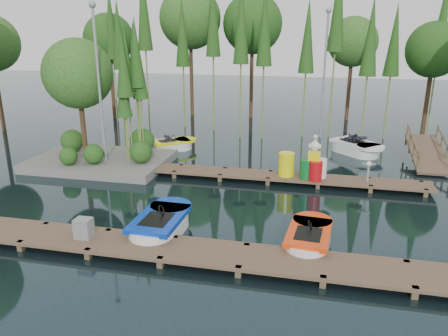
% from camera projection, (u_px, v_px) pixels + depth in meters
% --- Properties ---
extents(ground_plane, '(90.00, 90.00, 0.00)m').
position_uv_depth(ground_plane, '(208.00, 199.00, 16.59)').
color(ground_plane, '#1B2E33').
extents(near_dock, '(18.00, 1.50, 0.50)m').
position_uv_depth(near_dock, '(168.00, 249.00, 12.34)').
color(near_dock, brown).
rests_on(near_dock, ground).
extents(far_dock, '(15.00, 1.20, 0.50)m').
position_uv_depth(far_dock, '(246.00, 174.00, 18.63)').
color(far_dock, brown).
rests_on(far_dock, ground).
extents(island, '(6.20, 4.20, 6.75)m').
position_uv_depth(island, '(93.00, 97.00, 19.99)').
color(island, slate).
rests_on(island, ground).
extents(tree_screen, '(34.42, 18.53, 10.31)m').
position_uv_depth(tree_screen, '(219.00, 29.00, 24.99)').
color(tree_screen, '#432E1C').
rests_on(tree_screen, ground).
extents(lamp_island, '(0.30, 0.30, 7.25)m').
position_uv_depth(lamp_island, '(98.00, 75.00, 18.76)').
color(lamp_island, gray).
rests_on(lamp_island, ground).
extents(lamp_rear, '(0.30, 0.30, 7.25)m').
position_uv_depth(lamp_rear, '(325.00, 64.00, 24.67)').
color(lamp_rear, gray).
rests_on(lamp_rear, ground).
extents(ramp, '(1.50, 3.94, 1.49)m').
position_uv_depth(ramp, '(428.00, 152.00, 20.57)').
color(ramp, brown).
rests_on(ramp, ground).
extents(boat_blue, '(1.43, 3.04, 1.01)m').
position_uv_depth(boat_blue, '(161.00, 225.00, 13.65)').
color(boat_blue, white).
rests_on(boat_blue, ground).
extents(boat_red, '(1.41, 2.76, 0.90)m').
position_uv_depth(boat_red, '(309.00, 239.00, 12.82)').
color(boat_red, white).
rests_on(boat_red, ground).
extents(boat_yellow_far, '(2.70, 2.40, 1.26)m').
position_uv_depth(boat_yellow_far, '(172.00, 145.00, 23.15)').
color(boat_yellow_far, white).
rests_on(boat_yellow_far, ground).
extents(boat_white_far, '(3.09, 3.09, 1.42)m').
position_uv_depth(boat_white_far, '(356.00, 148.00, 22.44)').
color(boat_white_far, white).
rests_on(boat_white_far, ground).
extents(utility_cabinet, '(0.48, 0.41, 0.59)m').
position_uv_depth(utility_cabinet, '(84.00, 228.00, 12.77)').
color(utility_cabinet, gray).
rests_on(utility_cabinet, near_dock).
extents(yellow_barrel, '(0.66, 0.66, 0.98)m').
position_uv_depth(yellow_barrel, '(286.00, 164.00, 18.10)').
color(yellow_barrel, yellow).
rests_on(yellow_barrel, far_dock).
extents(drum_cluster, '(1.06, 0.97, 1.83)m').
position_uv_depth(drum_cluster, '(314.00, 166.00, 17.71)').
color(drum_cluster, '#0B6B26').
rests_on(drum_cluster, far_dock).
extents(seagull_post, '(0.52, 0.28, 0.83)m').
position_uv_depth(seagull_post, '(369.00, 168.00, 17.40)').
color(seagull_post, gray).
rests_on(seagull_post, far_dock).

